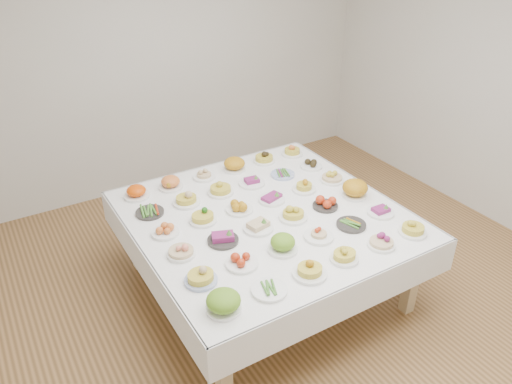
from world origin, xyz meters
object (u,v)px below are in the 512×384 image
dish_18 (165,230)px  display_table (266,221)px  dish_35 (292,151)px  dish_0 (224,301)px

dish_18 → display_table: bearing=-10.9°
display_table → dish_35: 1.14m
dish_0 → dish_35: dish_0 is taller
display_table → dish_18: size_ratio=10.07×
display_table → dish_0: size_ratio=9.46×
dish_0 → dish_35: bearing=44.7°
dish_0 → dish_18: (0.00, 0.95, -0.04)m
display_table → dish_35: dish_35 is taller
dish_18 → dish_35: dish_35 is taller
display_table → dish_0: (-0.80, -0.80, 0.14)m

